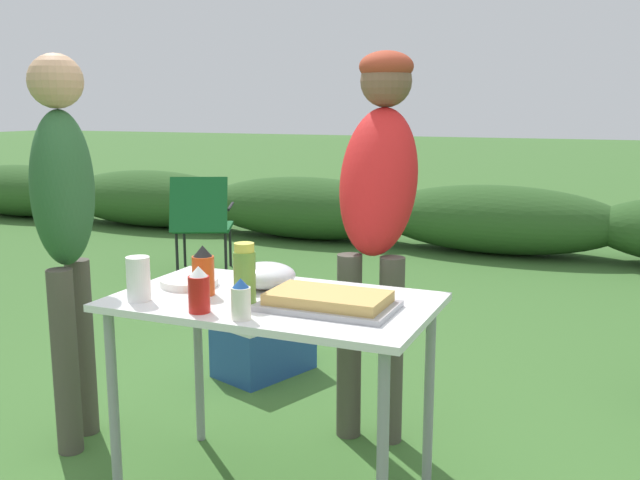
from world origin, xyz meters
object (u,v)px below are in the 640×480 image
at_px(food_tray, 328,301).
at_px(cooler_box, 264,341).
at_px(standing_person_with_beanie, 378,193).
at_px(paper_cup_stack, 138,279).
at_px(standing_person_in_navy_coat, 64,213).
at_px(ketchup_bottle, 199,290).
at_px(relish_jar, 245,273).
at_px(hot_sauce_bottle, 203,271).
at_px(camp_chair_green_behind_table, 202,219).
at_px(folding_table, 274,320).
at_px(plate_stack, 189,282).
at_px(mixing_bowl, 265,275).
at_px(mayo_bottle, 241,300).

height_order(food_tray, cooler_box, food_tray).
relative_size(standing_person_with_beanie, cooler_box, 2.90).
relative_size(paper_cup_stack, standing_person_in_navy_coat, 0.10).
relative_size(paper_cup_stack, ketchup_bottle, 1.00).
bearing_deg(relish_jar, hot_sauce_bottle, 171.23).
xyz_separation_m(paper_cup_stack, relish_jar, (0.34, 0.12, 0.02)).
xyz_separation_m(relish_jar, camp_chair_green_behind_table, (-2.04, 2.93, -0.37)).
bearing_deg(hot_sauce_bottle, standing_person_in_navy_coat, 171.55).
distance_m(standing_person_with_beanie, standing_person_in_navy_coat, 1.27).
relative_size(folding_table, cooler_box, 1.97).
bearing_deg(camp_chair_green_behind_table, relish_jar, -80.08).
bearing_deg(folding_table, plate_stack, 174.01).
bearing_deg(standing_person_in_navy_coat, camp_chair_green_behind_table, 2.78).
xyz_separation_m(relish_jar, standing_person_with_beanie, (0.21, 0.77, 0.20)).
distance_m(plate_stack, paper_cup_stack, 0.25).
relative_size(plate_stack, mixing_bowl, 0.95).
relative_size(food_tray, camp_chair_green_behind_table, 0.53).
height_order(plate_stack, mixing_bowl, mixing_bowl).
height_order(food_tray, ketchup_bottle, ketchup_bottle).
relative_size(mixing_bowl, mayo_bottle, 1.70).
relative_size(food_tray, hot_sauce_bottle, 2.47).
bearing_deg(food_tray, mixing_bowl, 152.36).
xyz_separation_m(ketchup_bottle, standing_person_in_navy_coat, (-0.81, 0.30, 0.16)).
bearing_deg(camp_chair_green_behind_table, cooler_box, -74.82).
distance_m(paper_cup_stack, ketchup_bottle, 0.27).
relative_size(folding_table, hot_sauce_bottle, 6.21).
height_order(plate_stack, hot_sauce_bottle, hot_sauce_bottle).
height_order(ketchup_bottle, camp_chair_green_behind_table, ketchup_bottle).
xyz_separation_m(ketchup_bottle, camp_chair_green_behind_table, (-1.96, 3.09, -0.34)).
height_order(paper_cup_stack, cooler_box, paper_cup_stack).
xyz_separation_m(ketchup_bottle, standing_person_with_beanie, (0.29, 0.93, 0.22)).
bearing_deg(ketchup_bottle, cooler_box, 109.29).
distance_m(paper_cup_stack, camp_chair_green_behind_table, 3.51).
bearing_deg(plate_stack, hot_sauce_bottle, -36.77).
bearing_deg(hot_sauce_bottle, ketchup_bottle, -61.42).
distance_m(plate_stack, ketchup_bottle, 0.36).
xyz_separation_m(food_tray, hot_sauce_bottle, (-0.47, -0.01, 0.06)).
bearing_deg(camp_chair_green_behind_table, mixing_bowl, -78.54).
distance_m(paper_cup_stack, cooler_box, 1.44).
bearing_deg(camp_chair_green_behind_table, food_tray, -76.10).
xyz_separation_m(plate_stack, mixing_bowl, (0.27, 0.08, 0.03)).
distance_m(food_tray, relish_jar, 0.30).
bearing_deg(paper_cup_stack, folding_table, 26.24).
distance_m(paper_cup_stack, relish_jar, 0.37).
bearing_deg(ketchup_bottle, relish_jar, 64.59).
distance_m(hot_sauce_bottle, standing_person_with_beanie, 0.86).
distance_m(plate_stack, mayo_bottle, 0.49).
height_order(hot_sauce_bottle, camp_chair_green_behind_table, hot_sauce_bottle).
height_order(paper_cup_stack, camp_chair_green_behind_table, paper_cup_stack).
bearing_deg(relish_jar, folding_table, 49.06).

